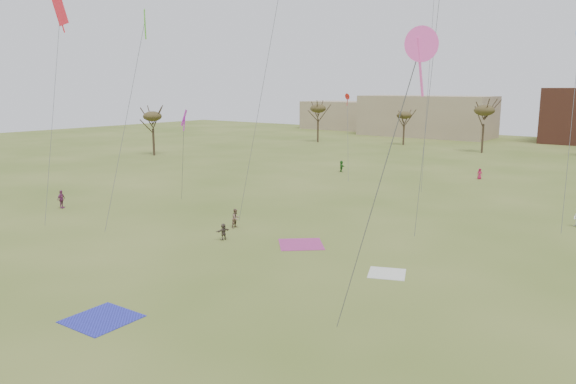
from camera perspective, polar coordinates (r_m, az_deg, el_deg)
The scene contains 12 objects.
ground at distance 29.50m, azimuth -14.73°, elevation -14.14°, with size 260.00×260.00×0.00m, color #445A1C.
spectator_fore_b at distance 48.79m, azimuth -5.44°, elevation -2.73°, with size 0.83×0.65×1.71m, color #826252.
spectator_fore_c at distance 45.12m, azimuth -6.71°, elevation -4.10°, with size 1.27×0.40×1.37m, color #504239.
spectator_mid_d at distance 60.93m, azimuth -22.45°, elevation -0.69°, with size 1.10×0.46×1.88m, color #87386D.
flyer_far_a at distance 80.80m, azimuth 5.56°, elevation 2.68°, with size 1.54×0.49×1.66m, color #296D24.
flyer_far_b at distance 78.40m, azimuth 19.25°, elevation 1.80°, with size 0.72×0.47×1.47m, color #A51C43.
blanket_blue at distance 31.92m, azimuth -18.74°, elevation -12.38°, with size 3.32×3.32×0.03m, color #272CAC.
blanket_cream at distance 37.70m, azimuth 10.22°, elevation -8.33°, with size 2.41×2.41×0.03m, color silver.
blanket_plum at distance 43.71m, azimuth 1.36°, elevation -5.45°, with size 3.39×3.39×0.03m, color #A73379.
tree_line at distance 98.42m, azimuth 23.17°, elevation 6.99°, with size 117.44×49.32×8.91m.
building_tan at distance 142.93m, azimuth 14.14°, elevation 7.64°, with size 32.00×14.00×10.00m, color #937F60.
building_tan_west at distance 163.14m, azimuth 5.32°, elevation 7.93°, with size 20.00×12.00×8.00m, color #937F60.
Camera 1 is at (21.43, -16.11, 12.30)m, focal length 34.30 mm.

